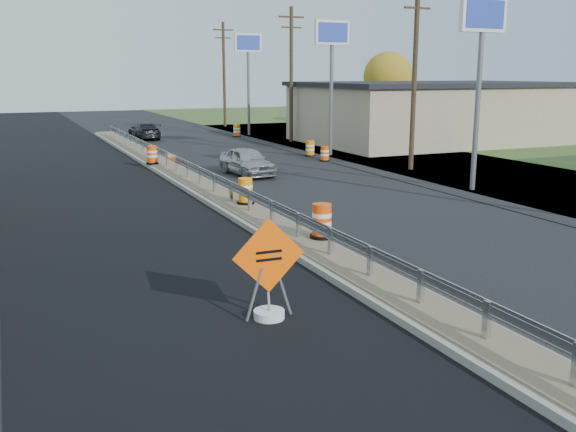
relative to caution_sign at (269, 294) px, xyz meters
name	(u,v)px	position (x,y,z in m)	size (l,w,h in m)	color
ground	(272,229)	(3.00, 7.03, -0.53)	(140.00, 140.00, 0.00)	black
milled_overlay	(89,189)	(-1.40, 17.03, -0.53)	(7.20, 120.00, 0.01)	black
median	(201,186)	(3.00, 15.03, -0.42)	(1.60, 55.00, 0.23)	gray
guardrail	(194,169)	(3.00, 16.03, 0.19)	(0.10, 46.15, 0.72)	silver
retail_building_near	(434,112)	(23.99, 27.03, 1.62)	(18.50, 12.50, 4.27)	tan
pylon_sign_south	(482,33)	(13.50, 10.03, 5.94)	(2.20, 0.30, 7.90)	slate
pylon_sign_mid	(332,45)	(13.50, 23.03, 5.94)	(2.20, 0.30, 7.90)	slate
pylon_sign_north	(248,52)	(13.50, 37.03, 5.94)	(2.20, 0.30, 7.90)	slate
utility_pole_smid	(415,72)	(14.50, 16.03, 4.40)	(1.90, 0.26, 9.40)	#473523
utility_pole_nmid	(291,72)	(14.50, 31.03, 4.40)	(1.90, 0.26, 9.40)	#473523
utility_pole_north	(224,72)	(14.50, 46.03, 4.40)	(1.90, 0.26, 9.40)	#473523
tree_far_yellow	(388,77)	(29.00, 41.03, 4.00)	(4.62, 4.62, 6.86)	#473523
caution_sign	(269,294)	(0.00, 0.00, 0.00)	(1.53, 0.64, 2.10)	white
barrel_median_near	(322,222)	(3.55, 4.63, 0.18)	(0.68, 0.68, 1.00)	black
barrel_median_mid	(245,191)	(3.27, 10.20, 0.15)	(0.64, 0.64, 0.94)	black
barrel_median_far	(152,155)	(2.45, 22.05, 0.15)	(0.65, 0.65, 0.95)	black
barrel_shoulder_near	(325,154)	(11.97, 20.81, -0.12)	(0.58, 0.58, 0.85)	black
barrel_shoulder_mid	(310,149)	(12.20, 23.17, -0.08)	(0.64, 0.64, 0.94)	black
barrel_shoulder_far	(237,131)	(12.20, 36.28, -0.08)	(0.65, 0.65, 0.96)	black
car_silver	(247,161)	(6.20, 17.86, 0.14)	(1.59, 3.96, 1.35)	#B1B0B5
car_dark_far	(144,131)	(5.23, 37.46, 0.10)	(1.78, 4.39, 1.27)	black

